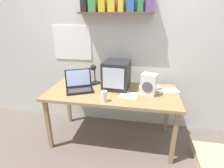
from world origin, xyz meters
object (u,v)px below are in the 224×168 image
object	(u,v)px
crt_monitor	(117,75)
printed_handout	(150,87)
juice_glass	(104,97)
loose_paper_near_monitor	(129,95)
desk_lamp	(94,73)
space_heater	(149,84)
corner_desk	(112,96)
floor_cushion	(215,159)
laptop	(79,85)
open_notebook	(168,91)

from	to	relation	value
crt_monitor	printed_handout	size ratio (longest dim) A/B	1.18
juice_glass	loose_paper_near_monitor	distance (m)	0.34
desk_lamp	space_heater	bearing A→B (deg)	-10.04
corner_desk	floor_cushion	size ratio (longest dim) A/B	3.63
juice_glass	floor_cushion	bearing A→B (deg)	3.42
laptop	space_heater	bearing A→B (deg)	-25.49
crt_monitor	floor_cushion	xyz separation A→B (m)	(1.24, -0.35, -0.85)
laptop	desk_lamp	distance (m)	0.28
crt_monitor	printed_handout	bearing A→B (deg)	15.01
desk_lamp	loose_paper_near_monitor	world-z (taller)	desk_lamp
desk_lamp	printed_handout	size ratio (longest dim) A/B	0.88
juice_glass	corner_desk	bearing A→B (deg)	83.18
laptop	open_notebook	xyz separation A→B (m)	(1.13, 0.15, -0.06)
crt_monitor	desk_lamp	xyz separation A→B (m)	(-0.33, 0.08, -0.02)
open_notebook	loose_paper_near_monitor	world-z (taller)	same
desk_lamp	space_heater	xyz separation A→B (m)	(0.74, -0.22, -0.03)
juice_glass	space_heater	distance (m)	0.57
corner_desk	juice_glass	size ratio (longest dim) A/B	12.86
loose_paper_near_monitor	space_heater	bearing A→B (deg)	17.54
floor_cushion	juice_glass	bearing A→B (deg)	-176.58
juice_glass	floor_cushion	size ratio (longest dim) A/B	0.28
laptop	open_notebook	size ratio (longest dim) A/B	1.39
corner_desk	crt_monitor	xyz separation A→B (m)	(0.04, 0.14, 0.24)
crt_monitor	space_heater	size ratio (longest dim) A/B	1.46
open_notebook	floor_cushion	xyz separation A→B (m)	(0.58, -0.36, -0.68)
printed_handout	open_notebook	world-z (taller)	same
juice_glass	space_heater	size ratio (longest dim) A/B	0.49
juice_glass	loose_paper_near_monitor	world-z (taller)	juice_glass
desk_lamp	open_notebook	world-z (taller)	desk_lamp
desk_lamp	printed_handout	world-z (taller)	desk_lamp
crt_monitor	loose_paper_near_monitor	distance (m)	0.33
open_notebook	loose_paper_near_monitor	distance (m)	0.53
juice_glass	printed_handout	bearing A→B (deg)	45.08
juice_glass	floor_cushion	world-z (taller)	juice_glass
juice_glass	open_notebook	bearing A→B (deg)	31.13
printed_handout	juice_glass	bearing A→B (deg)	-134.92
open_notebook	loose_paper_near_monitor	bearing A→B (deg)	-154.59
space_heater	loose_paper_near_monitor	size ratio (longest dim) A/B	1.10
crt_monitor	juice_glass	world-z (taller)	crt_monitor
open_notebook	juice_glass	bearing A→B (deg)	-148.87
printed_handout	open_notebook	bearing A→B (deg)	-18.06
open_notebook	corner_desk	bearing A→B (deg)	-168.02
desk_lamp	loose_paper_near_monitor	bearing A→B (deg)	-23.41
space_heater	printed_handout	distance (m)	0.26
laptop	loose_paper_near_monitor	world-z (taller)	laptop
floor_cushion	printed_handout	bearing A→B (deg)	151.38
desk_lamp	juice_glass	distance (m)	0.58
juice_glass	desk_lamp	bearing A→B (deg)	116.81
juice_glass	printed_handout	xyz separation A→B (m)	(0.51, 0.51, -0.06)
juice_glass	crt_monitor	bearing A→B (deg)	80.57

